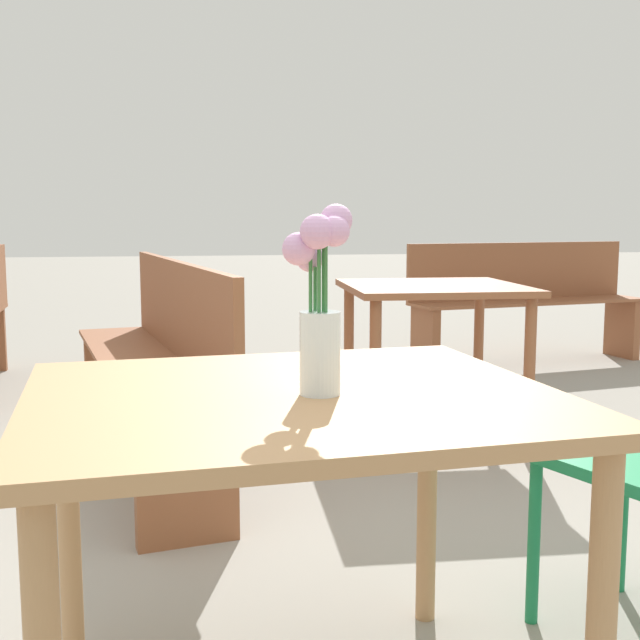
{
  "coord_description": "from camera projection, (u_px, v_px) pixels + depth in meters",
  "views": [
    {
      "loc": [
        -0.2,
        -1.48,
        1.04
      ],
      "look_at": [
        0.05,
        -0.04,
        0.85
      ],
      "focal_mm": 45.0,
      "sensor_mm": 36.0,
      "label": 1
    }
  ],
  "objects": [
    {
      "name": "table_back",
      "position": [
        433.0,
        308.0,
        3.71
      ],
      "size": [
        0.83,
        0.83,
        0.72
      ],
      "color": "brown",
      "rests_on": "ground_plane"
    },
    {
      "name": "bench_near",
      "position": [
        160.0,
        351.0,
        3.36
      ],
      "size": [
        0.73,
        1.97,
        0.85
      ],
      "color": "brown",
      "rests_on": "ground_plane"
    },
    {
      "name": "bench_far",
      "position": [
        523.0,
        297.0,
        5.69
      ],
      "size": [
        1.78,
        0.66,
        0.85
      ],
      "color": "brown",
      "rests_on": "ground_plane"
    },
    {
      "name": "table_front",
      "position": [
        293.0,
        436.0,
        1.54
      ],
      "size": [
        1.07,
        0.95,
        0.71
      ],
      "color": "tan",
      "rests_on": "ground_plane"
    },
    {
      "name": "flower_vase",
      "position": [
        320.0,
        301.0,
        1.47
      ],
      "size": [
        0.13,
        0.13,
        0.35
      ],
      "color": "silver",
      "rests_on": "table_front"
    }
  ]
}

